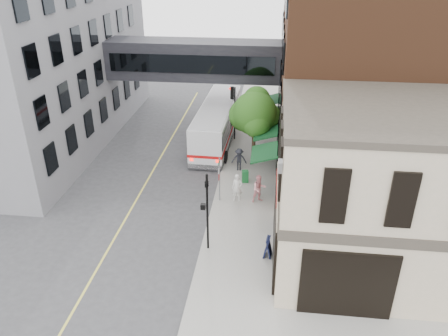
% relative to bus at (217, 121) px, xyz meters
% --- Properties ---
extents(ground, '(120.00, 120.00, 0.00)m').
position_rel_bus_xyz_m(ground, '(1.04, -16.87, -1.75)').
color(ground, '#38383A').
rests_on(ground, ground).
extents(sidewalk_main, '(4.00, 60.00, 0.15)m').
position_rel_bus_xyz_m(sidewalk_main, '(3.04, -2.87, -1.67)').
color(sidewalk_main, gray).
rests_on(sidewalk_main, ground).
extents(corner_building, '(10.19, 8.12, 8.45)m').
position_rel_bus_xyz_m(corner_building, '(10.01, -14.87, 2.46)').
color(corner_building, '#B4A889').
rests_on(corner_building, ground).
extents(brick_building, '(13.76, 18.00, 14.00)m').
position_rel_bus_xyz_m(brick_building, '(11.02, -1.87, 5.24)').
color(brick_building, '#4B2917').
rests_on(brick_building, ground).
extents(opposite_building, '(14.00, 24.00, 14.00)m').
position_rel_bus_xyz_m(opposite_building, '(-15.96, -0.87, 5.25)').
color(opposite_building, slate).
rests_on(opposite_building, ground).
extents(skyway_bridge, '(14.00, 3.18, 3.00)m').
position_rel_bus_xyz_m(skyway_bridge, '(-1.96, 1.13, 4.75)').
color(skyway_bridge, black).
rests_on(skyway_bridge, ground).
extents(traffic_signal_near, '(0.44, 0.22, 4.60)m').
position_rel_bus_xyz_m(traffic_signal_near, '(1.40, -14.87, 1.23)').
color(traffic_signal_near, black).
rests_on(traffic_signal_near, sidewalk_main).
extents(traffic_signal_far, '(0.53, 0.28, 4.50)m').
position_rel_bus_xyz_m(traffic_signal_far, '(1.30, 0.13, 1.59)').
color(traffic_signal_far, black).
rests_on(traffic_signal_far, sidewalk_main).
extents(street_sign_pole, '(0.08, 0.75, 3.00)m').
position_rel_bus_xyz_m(street_sign_pole, '(1.43, -9.87, 0.18)').
color(street_sign_pole, gray).
rests_on(street_sign_pole, sidewalk_main).
extents(street_tree, '(3.80, 3.20, 5.60)m').
position_rel_bus_xyz_m(street_tree, '(3.23, -3.65, 2.16)').
color(street_tree, '#382619').
rests_on(street_tree, sidewalk_main).
extents(lane_marking, '(0.12, 40.00, 0.01)m').
position_rel_bus_xyz_m(lane_marking, '(-3.96, -6.87, -1.74)').
color(lane_marking, '#D8CC4C').
rests_on(lane_marking, ground).
extents(bus, '(3.09, 11.67, 3.12)m').
position_rel_bus_xyz_m(bus, '(0.00, 0.00, 0.00)').
color(bus, silver).
rests_on(bus, ground).
extents(pedestrian_a, '(0.69, 0.47, 1.84)m').
position_rel_bus_xyz_m(pedestrian_a, '(2.54, -9.79, -0.68)').
color(pedestrian_a, silver).
rests_on(pedestrian_a, sidewalk_main).
extents(pedestrian_b, '(1.11, 1.01, 1.85)m').
position_rel_bus_xyz_m(pedestrian_b, '(3.93, -9.73, -0.67)').
color(pedestrian_b, pink).
rests_on(pedestrian_b, sidewalk_main).
extents(pedestrian_c, '(1.12, 0.67, 1.69)m').
position_rel_bus_xyz_m(pedestrian_c, '(2.30, -5.51, -0.76)').
color(pedestrian_c, black).
rests_on(pedestrian_c, sidewalk_main).
extents(newspaper_box, '(0.49, 0.46, 0.85)m').
position_rel_bus_xyz_m(newspaper_box, '(2.88, -7.25, -1.17)').
color(newspaper_box, '#166129').
rests_on(newspaper_box, sidewalk_main).
extents(sandwich_board, '(0.47, 0.67, 1.12)m').
position_rel_bus_xyz_m(sandwich_board, '(4.64, -15.17, -1.04)').
color(sandwich_board, black).
rests_on(sandwich_board, sidewalk_main).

